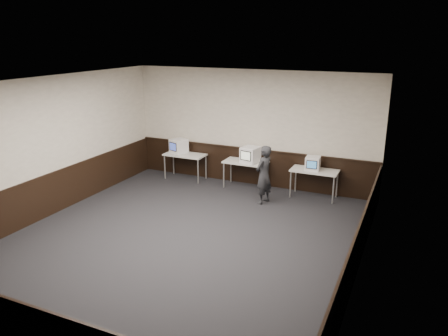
{
  "coord_description": "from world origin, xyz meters",
  "views": [
    {
      "loc": [
        4.17,
        -7.11,
        4.06
      ],
      "look_at": [
        0.25,
        1.6,
        1.15
      ],
      "focal_mm": 35.0,
      "sensor_mm": 36.0,
      "label": 1
    }
  ],
  "objects_px": {
    "emac_center": "(250,155)",
    "desk_center": "(246,164)",
    "person": "(264,175)",
    "desk_left": "(185,156)",
    "emac_left": "(179,146)",
    "desk_right": "(314,173)",
    "emac_right": "(313,163)"
  },
  "relations": [
    {
      "from": "emac_left",
      "to": "desk_left",
      "type": "bearing_deg",
      "value": 10.37
    },
    {
      "from": "desk_center",
      "to": "desk_right",
      "type": "height_order",
      "value": "same"
    },
    {
      "from": "desk_left",
      "to": "desk_center",
      "type": "xyz_separation_m",
      "value": [
        1.9,
        0.0,
        0.0
      ]
    },
    {
      "from": "emac_center",
      "to": "person",
      "type": "xyz_separation_m",
      "value": [
        0.69,
        -0.86,
        -0.22
      ]
    },
    {
      "from": "emac_left",
      "to": "emac_right",
      "type": "xyz_separation_m",
      "value": [
        3.98,
        -0.08,
        -0.03
      ]
    },
    {
      "from": "desk_center",
      "to": "person",
      "type": "xyz_separation_m",
      "value": [
        0.84,
        -0.9,
        0.06
      ]
    },
    {
      "from": "person",
      "to": "emac_right",
      "type": "bearing_deg",
      "value": 146.61
    },
    {
      "from": "desk_right",
      "to": "emac_center",
      "type": "relative_size",
      "value": 2.27
    },
    {
      "from": "desk_center",
      "to": "desk_left",
      "type": "bearing_deg",
      "value": 180.0
    },
    {
      "from": "desk_center",
      "to": "emac_right",
      "type": "relative_size",
      "value": 2.93
    },
    {
      "from": "desk_center",
      "to": "person",
      "type": "height_order",
      "value": "person"
    },
    {
      "from": "emac_right",
      "to": "person",
      "type": "xyz_separation_m",
      "value": [
        -1.01,
        -0.86,
        -0.19
      ]
    },
    {
      "from": "desk_right",
      "to": "emac_left",
      "type": "distance_m",
      "value": 4.04
    },
    {
      "from": "emac_left",
      "to": "emac_center",
      "type": "bearing_deg",
      "value": 17.86
    },
    {
      "from": "person",
      "to": "desk_right",
      "type": "bearing_deg",
      "value": 146.48
    },
    {
      "from": "emac_right",
      "to": "person",
      "type": "height_order",
      "value": "person"
    },
    {
      "from": "emac_center",
      "to": "desk_center",
      "type": "bearing_deg",
      "value": 174.99
    },
    {
      "from": "desk_center",
      "to": "emac_center",
      "type": "bearing_deg",
      "value": -15.68
    },
    {
      "from": "desk_right",
      "to": "emac_left",
      "type": "relative_size",
      "value": 2.2
    },
    {
      "from": "desk_left",
      "to": "emac_left",
      "type": "relative_size",
      "value": 2.2
    },
    {
      "from": "emac_center",
      "to": "emac_right",
      "type": "xyz_separation_m",
      "value": [
        1.71,
        0.0,
        -0.04
      ]
    },
    {
      "from": "desk_center",
      "to": "emac_center",
      "type": "height_order",
      "value": "emac_center"
    },
    {
      "from": "desk_right",
      "to": "emac_center",
      "type": "bearing_deg",
      "value": -178.72
    },
    {
      "from": "desk_right",
      "to": "person",
      "type": "relative_size",
      "value": 0.81
    },
    {
      "from": "desk_center",
      "to": "emac_left",
      "type": "distance_m",
      "value": 2.15
    },
    {
      "from": "desk_right",
      "to": "desk_center",
      "type": "bearing_deg",
      "value": 180.0
    },
    {
      "from": "desk_left",
      "to": "person",
      "type": "bearing_deg",
      "value": -18.21
    },
    {
      "from": "desk_left",
      "to": "person",
      "type": "xyz_separation_m",
      "value": [
        2.74,
        -0.9,
        0.06
      ]
    },
    {
      "from": "desk_center",
      "to": "desk_right",
      "type": "bearing_deg",
      "value": 0.0
    },
    {
      "from": "desk_left",
      "to": "desk_center",
      "type": "bearing_deg",
      "value": 0.0
    },
    {
      "from": "desk_left",
      "to": "emac_right",
      "type": "bearing_deg",
      "value": -0.59
    },
    {
      "from": "desk_left",
      "to": "emac_left",
      "type": "height_order",
      "value": "emac_left"
    }
  ]
}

